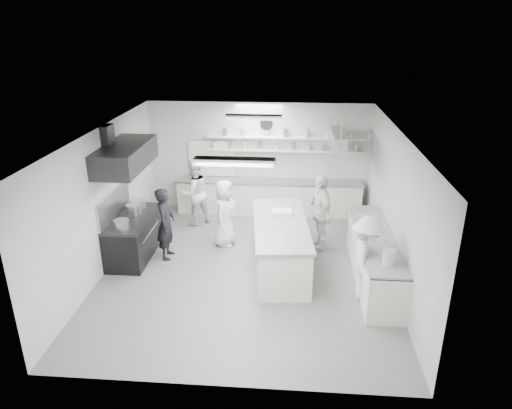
# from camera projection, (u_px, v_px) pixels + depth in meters

# --- Properties ---
(floor) EXTENTS (6.00, 7.00, 0.02)m
(floor) POSITION_uv_depth(u_px,v_px,m) (247.00, 269.00, 10.12)
(floor) COLOR gray
(floor) RESTS_ON ground
(ceiling) EXTENTS (6.00, 7.00, 0.02)m
(ceiling) POSITION_uv_depth(u_px,v_px,m) (246.00, 132.00, 9.00)
(ceiling) COLOR silver
(ceiling) RESTS_ON wall_back
(wall_back) EXTENTS (6.00, 0.04, 3.00)m
(wall_back) POSITION_uv_depth(u_px,v_px,m) (259.00, 157.00, 12.80)
(wall_back) COLOR silver
(wall_back) RESTS_ON floor
(wall_front) EXTENTS (6.00, 0.04, 3.00)m
(wall_front) POSITION_uv_depth(u_px,v_px,m) (221.00, 299.00, 6.32)
(wall_front) COLOR silver
(wall_front) RESTS_ON floor
(wall_left) EXTENTS (0.04, 7.00, 3.00)m
(wall_left) POSITION_uv_depth(u_px,v_px,m) (104.00, 200.00, 9.78)
(wall_left) COLOR silver
(wall_left) RESTS_ON floor
(wall_right) EXTENTS (0.04, 7.00, 3.00)m
(wall_right) POSITION_uv_depth(u_px,v_px,m) (395.00, 209.00, 9.34)
(wall_right) COLOR silver
(wall_right) RESTS_ON floor
(stove) EXTENTS (0.80, 1.80, 0.90)m
(stove) POSITION_uv_depth(u_px,v_px,m) (134.00, 238.00, 10.51)
(stove) COLOR black
(stove) RESTS_ON floor
(exhaust_hood) EXTENTS (0.85, 2.00, 0.50)m
(exhaust_hood) POSITION_uv_depth(u_px,v_px,m) (125.00, 156.00, 9.81)
(exhaust_hood) COLOR #252527
(exhaust_hood) RESTS_ON wall_left
(back_counter) EXTENTS (5.00, 0.60, 0.92)m
(back_counter) POSITION_uv_depth(u_px,v_px,m) (269.00, 197.00, 12.88)
(back_counter) COLOR white
(back_counter) RESTS_ON floor
(shelf_lower) EXTENTS (4.20, 0.26, 0.04)m
(shelf_lower) POSITION_uv_depth(u_px,v_px,m) (285.00, 150.00, 12.54)
(shelf_lower) COLOR white
(shelf_lower) RESTS_ON wall_back
(shelf_upper) EXTENTS (4.20, 0.26, 0.04)m
(shelf_upper) POSITION_uv_depth(u_px,v_px,m) (285.00, 138.00, 12.41)
(shelf_upper) COLOR white
(shelf_upper) RESTS_ON wall_back
(pass_through_window) EXTENTS (1.30, 0.04, 1.00)m
(pass_through_window) POSITION_uv_depth(u_px,v_px,m) (212.00, 158.00, 12.90)
(pass_through_window) COLOR black
(pass_through_window) RESTS_ON wall_back
(wall_clock) EXTENTS (0.32, 0.05, 0.32)m
(wall_clock) POSITION_uv_depth(u_px,v_px,m) (266.00, 123.00, 12.40)
(wall_clock) COLOR white
(wall_clock) RESTS_ON wall_back
(right_counter) EXTENTS (0.74, 3.30, 0.94)m
(right_counter) POSITION_uv_depth(u_px,v_px,m) (374.00, 258.00, 9.56)
(right_counter) COLOR white
(right_counter) RESTS_ON floor
(pot_rack) EXTENTS (0.30, 1.60, 0.40)m
(pot_rack) POSITION_uv_depth(u_px,v_px,m) (338.00, 140.00, 11.34)
(pot_rack) COLOR #A9A9AA
(pot_rack) RESTS_ON ceiling
(light_fixture_front) EXTENTS (1.30, 0.25, 0.10)m
(light_fixture_front) POSITION_uv_depth(u_px,v_px,m) (234.00, 161.00, 7.36)
(light_fixture_front) COLOR white
(light_fixture_front) RESTS_ON ceiling
(light_fixture_rear) EXTENTS (1.30, 0.25, 0.10)m
(light_fixture_rear) POSITION_uv_depth(u_px,v_px,m) (254.00, 117.00, 10.69)
(light_fixture_rear) COLOR white
(light_fixture_rear) RESTS_ON ceiling
(prep_island) EXTENTS (1.30, 2.84, 1.01)m
(prep_island) POSITION_uv_depth(u_px,v_px,m) (280.00, 247.00, 9.97)
(prep_island) COLOR white
(prep_island) RESTS_ON floor
(stove_pot) EXTENTS (0.35, 0.35, 0.26)m
(stove_pot) POSITION_uv_depth(u_px,v_px,m) (134.00, 210.00, 10.47)
(stove_pot) COLOR #A9A9AA
(stove_pot) RESTS_ON stove
(cook_stove) EXTENTS (0.40, 0.60, 1.64)m
(cook_stove) POSITION_uv_depth(u_px,v_px,m) (166.00, 224.00, 10.32)
(cook_stove) COLOR black
(cook_stove) RESTS_ON floor
(cook_back) EXTENTS (1.07, 1.05, 1.74)m
(cook_back) POSITION_uv_depth(u_px,v_px,m) (194.00, 192.00, 12.04)
(cook_back) COLOR white
(cook_back) RESTS_ON floor
(cook_island_left) EXTENTS (0.66, 0.87, 1.60)m
(cook_island_left) POSITION_uv_depth(u_px,v_px,m) (225.00, 213.00, 10.94)
(cook_island_left) COLOR white
(cook_island_left) RESTS_ON floor
(cook_island_right) EXTENTS (0.74, 1.14, 1.79)m
(cook_island_right) POSITION_uv_depth(u_px,v_px,m) (320.00, 212.00, 10.73)
(cook_island_right) COLOR white
(cook_island_right) RESTS_ON floor
(cook_right) EXTENTS (0.77, 1.17, 1.70)m
(cook_right) POSITION_uv_depth(u_px,v_px,m) (366.00, 259.00, 8.75)
(cook_right) COLOR white
(cook_right) RESTS_ON floor
(bowl_island_a) EXTENTS (0.29, 0.29, 0.06)m
(bowl_island_a) POSITION_uv_depth(u_px,v_px,m) (278.00, 231.00, 9.45)
(bowl_island_a) COLOR #A9A9AA
(bowl_island_a) RESTS_ON prep_island
(bowl_island_b) EXTENTS (0.26, 0.26, 0.07)m
(bowl_island_b) POSITION_uv_depth(u_px,v_px,m) (290.00, 240.00, 9.03)
(bowl_island_b) COLOR white
(bowl_island_b) RESTS_ON prep_island
(bowl_right) EXTENTS (0.25, 0.25, 0.05)m
(bowl_right) POSITION_uv_depth(u_px,v_px,m) (363.00, 217.00, 10.30)
(bowl_right) COLOR white
(bowl_right) RESTS_ON right_counter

